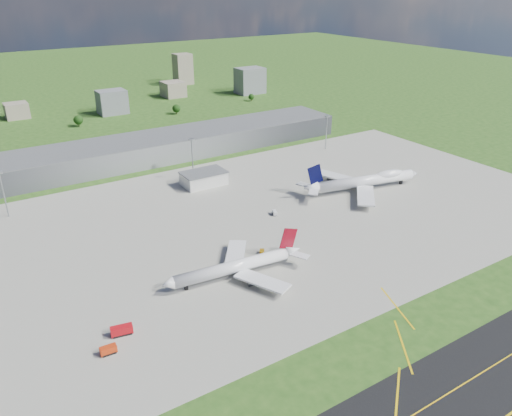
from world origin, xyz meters
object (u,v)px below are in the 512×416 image
crash_tender (108,350)px  van_white_far (383,178)px  airliner_red_twin (237,267)px  fire_truck (122,331)px  van_white_near (275,213)px  tug_yellow (262,252)px  airliner_blue_quad (365,181)px

crash_tender → van_white_far: (198.03, 67.20, -0.28)m
airliner_red_twin → van_white_far: bearing=-155.1°
crash_tender → fire_truck: bearing=49.5°
airliner_red_twin → fire_truck: size_ratio=7.85×
crash_tender → van_white_near: size_ratio=1.19×
fire_truck → tug_yellow: size_ratio=1.96×
van_white_far → airliner_blue_quad: bearing=-160.1°
fire_truck → crash_tender: size_ratio=1.43×
airliner_blue_quad → fire_truck: airliner_blue_quad is taller
fire_truck → van_white_far: fire_truck is taller
van_white_near → van_white_far: bearing=-65.2°
van_white_near → crash_tender: bearing=139.9°
fire_truck → crash_tender: 10.36m
crash_tender → van_white_near: (110.30, 61.20, -0.32)m
fire_truck → airliner_blue_quad: bearing=28.4°
airliner_red_twin → airliner_blue_quad: 122.21m
airliner_blue_quad → tug_yellow: bearing=-149.5°
airliner_blue_quad → airliner_red_twin: bearing=-147.8°
crash_tender → van_white_near: bearing=32.5°
tug_yellow → van_white_near: 43.16m
van_white_near → airliner_blue_quad: bearing=-68.9°
fire_truck → crash_tender: bearing=-123.1°
airliner_red_twin → van_white_near: (48.26, 42.28, -3.53)m
fire_truck → tug_yellow: fire_truck is taller
crash_tender → van_white_far: crash_tender is taller
airliner_blue_quad → crash_tender: bearing=-149.0°
tug_yellow → van_white_far: 122.76m
airliner_blue_quad → crash_tender: size_ratio=13.61×
airliner_blue_quad → crash_tender: airliner_blue_quad is taller
airliner_blue_quad → fire_truck: (-169.44, -53.93, -3.99)m
fire_truck → van_white_far: (190.85, 59.73, -0.52)m
airliner_red_twin → airliner_blue_quad: size_ratio=0.82×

